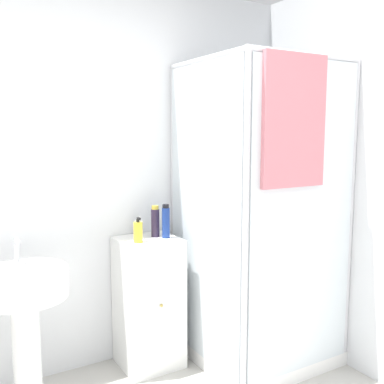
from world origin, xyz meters
name	(u,v)px	position (x,y,z in m)	size (l,w,h in m)	color
wall_back	(53,180)	(0.00, 1.70, 1.25)	(6.40, 0.06, 2.50)	silver
shower_enclosure	(257,278)	(1.17, 1.14, 0.58)	(0.87, 0.90, 2.00)	white
vanity_cabinet	(149,302)	(0.54, 1.48, 0.43)	(0.38, 0.38, 0.86)	white
sink	(24,307)	(-0.27, 1.29, 0.63)	(0.46, 0.46, 0.97)	white
soap_dispenser	(138,232)	(0.44, 1.42, 0.93)	(0.06, 0.06, 0.16)	yellow
shampoo_bottle_tall_black	(155,222)	(0.60, 1.51, 0.96)	(0.05, 0.05, 0.21)	#281E33
shampoo_bottle_blue	(166,222)	(0.65, 1.44, 0.97)	(0.05, 0.05, 0.22)	navy
lotion_bottle_white	(139,228)	(0.52, 1.58, 0.92)	(0.05, 0.05, 0.14)	white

